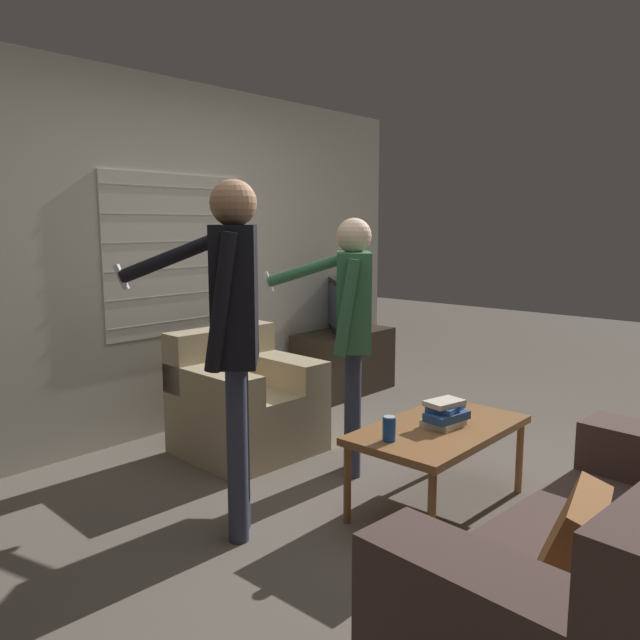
# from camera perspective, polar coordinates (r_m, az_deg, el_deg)

# --- Properties ---
(ground_plane) EXTENTS (16.00, 16.00, 0.00)m
(ground_plane) POSITION_cam_1_polar(r_m,az_deg,el_deg) (3.51, 6.02, -17.07)
(ground_plane) COLOR #665B51
(wall_back) EXTENTS (5.20, 0.08, 2.55)m
(wall_back) POSITION_cam_1_polar(r_m,az_deg,el_deg) (4.65, -14.49, 5.39)
(wall_back) COLOR #BCB7A8
(wall_back) RESTS_ON ground_plane
(couch_blue) EXTENTS (1.71, 0.93, 0.91)m
(couch_blue) POSITION_cam_1_polar(r_m,az_deg,el_deg) (2.41, 26.38, -21.47)
(couch_blue) COLOR #4C3833
(couch_blue) RESTS_ON ground_plane
(armchair_beige) EXTENTS (0.85, 0.81, 0.82)m
(armchair_beige) POSITION_cam_1_polar(r_m,az_deg,el_deg) (4.28, -6.99, -7.49)
(armchair_beige) COLOR tan
(armchair_beige) RESTS_ON ground_plane
(coffee_table) EXTENTS (1.02, 0.58, 0.46)m
(coffee_table) POSITION_cam_1_polar(r_m,az_deg,el_deg) (3.46, 10.84, -10.18)
(coffee_table) COLOR brown
(coffee_table) RESTS_ON ground_plane
(tv_stand) EXTENTS (0.97, 0.46, 0.57)m
(tv_stand) POSITION_cam_1_polar(r_m,az_deg,el_deg) (5.69, 2.21, -3.86)
(tv_stand) COLOR #33281E
(tv_stand) RESTS_ON ground_plane
(tv) EXTENTS (0.63, 0.68, 0.47)m
(tv) POSITION_cam_1_polar(r_m,az_deg,el_deg) (5.60, 2.21, 1.33)
(tv) COLOR black
(tv) RESTS_ON tv_stand
(person_left_standing) EXTENTS (0.50, 0.80, 1.73)m
(person_left_standing) POSITION_cam_1_polar(r_m,az_deg,el_deg) (2.97, -7.98, 0.37)
(person_left_standing) COLOR #33384C
(person_left_standing) RESTS_ON ground_plane
(person_right_standing) EXTENTS (0.46, 0.77, 1.56)m
(person_right_standing) POSITION_cam_1_polar(r_m,az_deg,el_deg) (3.74, 2.87, 0.37)
(person_right_standing) COLOR #33384C
(person_right_standing) RESTS_ON ground_plane
(book_stack) EXTENTS (0.27, 0.20, 0.14)m
(book_stack) POSITION_cam_1_polar(r_m,az_deg,el_deg) (3.44, 11.37, -8.40)
(book_stack) COLOR beige
(book_stack) RESTS_ON coffee_table
(soda_can) EXTENTS (0.07, 0.07, 0.13)m
(soda_can) POSITION_cam_1_polar(r_m,az_deg,el_deg) (3.17, 6.34, -9.86)
(soda_can) COLOR #194C9E
(soda_can) RESTS_ON coffee_table
(spare_remote) EXTENTS (0.12, 0.12, 0.02)m
(spare_remote) POSITION_cam_1_polar(r_m,az_deg,el_deg) (3.87, 11.59, -7.30)
(spare_remote) COLOR white
(spare_remote) RESTS_ON coffee_table
(floor_fan) EXTENTS (0.29, 0.20, 0.37)m
(floor_fan) POSITION_cam_1_polar(r_m,az_deg,el_deg) (5.00, -2.75, -7.00)
(floor_fan) COLOR black
(floor_fan) RESTS_ON ground_plane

